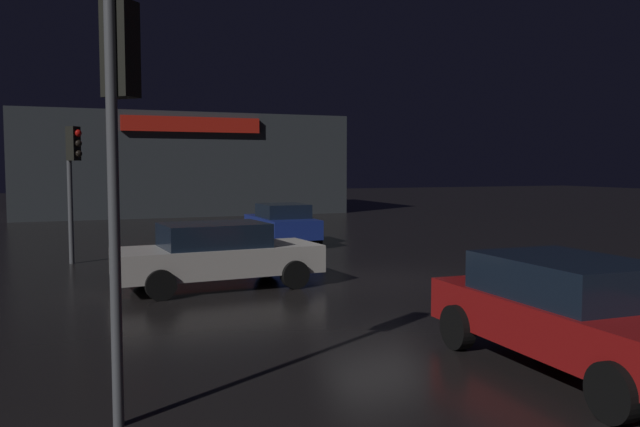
# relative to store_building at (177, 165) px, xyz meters

# --- Properties ---
(ground_plane) EXTENTS (120.00, 120.00, 0.00)m
(ground_plane) POSITION_rel_store_building_xyz_m (0.43, -26.19, -2.84)
(ground_plane) COLOR black
(store_building) EXTENTS (18.15, 10.27, 5.67)m
(store_building) POSITION_rel_store_building_xyz_m (0.00, 0.00, 0.00)
(store_building) COLOR #33383D
(store_building) RESTS_ON ground
(traffic_signal_main) EXTENTS (0.42, 0.42, 4.45)m
(traffic_signal_main) POSITION_rel_store_building_xyz_m (-6.04, -32.99, 0.49)
(traffic_signal_main) COLOR #595B60
(traffic_signal_main) RESTS_ON ground
(traffic_signal_opposite) EXTENTS (0.43, 0.41, 3.86)m
(traffic_signal_opposite) POSITION_rel_store_building_xyz_m (-6.28, -20.58, -0.06)
(traffic_signal_opposite) COLOR #595B60
(traffic_signal_opposite) RESTS_ON ground
(car_near) EXTENTS (1.94, 3.89, 1.44)m
(car_near) POSITION_rel_store_building_xyz_m (0.60, -18.35, -2.10)
(car_near) COLOR navy
(car_near) RESTS_ON ground
(car_far) EXTENTS (4.65, 2.24, 1.47)m
(car_far) POSITION_rel_store_building_xyz_m (-3.36, -25.62, -2.07)
(car_far) COLOR silver
(car_far) RESTS_ON ground
(car_crossing) EXTENTS (2.13, 4.63, 1.50)m
(car_crossing) POSITION_rel_store_building_xyz_m (-0.24, -33.39, -2.05)
(car_crossing) COLOR #A51414
(car_crossing) RESTS_ON ground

